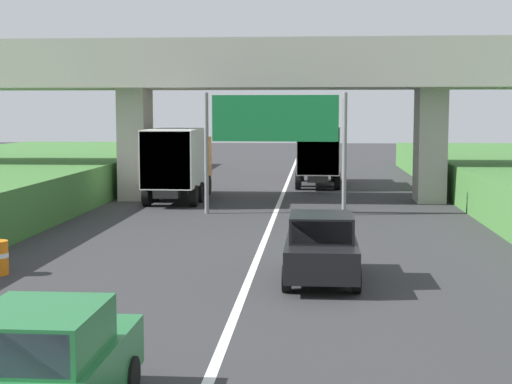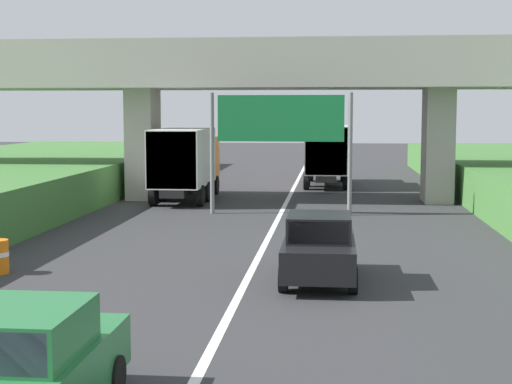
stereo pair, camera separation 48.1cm
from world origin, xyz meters
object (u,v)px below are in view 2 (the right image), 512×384
object	(u,v)px
truck_red	(327,152)
car_black	(319,248)
car_green	(25,369)
overhead_highway_sign	(281,126)
truck_orange	(186,160)

from	to	relation	value
truck_red	car_black	world-z (taller)	truck_red
truck_red	car_green	xyz separation A→B (m)	(-3.71, -34.67, -1.08)
overhead_highway_sign	truck_red	distance (m)	12.77
truck_red	car_black	bearing A→B (deg)	-89.93
car_black	overhead_highway_sign	bearing A→B (deg)	98.28
truck_orange	truck_red	bearing A→B (deg)	50.25
truck_red	car_black	size ratio (longest dim) A/B	1.78
overhead_highway_sign	truck_orange	distance (m)	6.86
truck_orange	car_green	size ratio (longest dim) A/B	1.78
truck_orange	car_black	bearing A→B (deg)	-68.77
overhead_highway_sign	car_green	bearing A→B (deg)	-94.92
car_green	truck_orange	bearing A→B (deg)	96.24
car_green	car_black	xyz separation A→B (m)	(3.74, 9.57, 0.00)
truck_orange	truck_red	distance (m)	10.36
overhead_highway_sign	car_green	distance (m)	22.41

